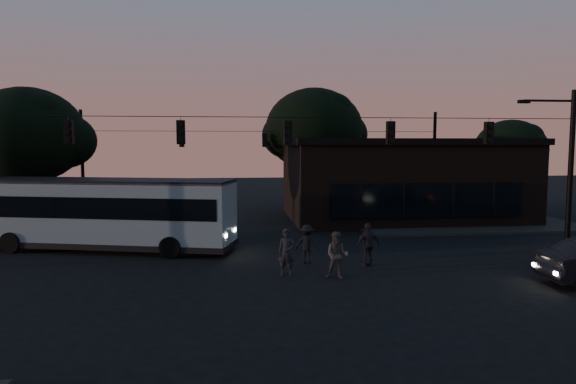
{
  "coord_description": "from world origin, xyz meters",
  "views": [
    {
      "loc": [
        -2.38,
        -17.88,
        5.05
      ],
      "look_at": [
        0.0,
        4.0,
        3.0
      ],
      "focal_mm": 32.0,
      "sensor_mm": 36.0,
      "label": 1
    }
  ],
  "objects": [
    {
      "name": "ground",
      "position": [
        0.0,
        0.0,
        0.0
      ],
      "size": [
        120.0,
        120.0,
        0.0
      ],
      "primitive_type": "plane",
      "color": "black",
      "rests_on": "ground"
    },
    {
      "name": "pedestrian_b",
      "position": [
        1.51,
        0.8,
        0.89
      ],
      "size": [
        1.03,
        0.91,
        1.78
      ],
      "primitive_type": "imported",
      "rotation": [
        0.0,
        0.0,
        -0.32
      ],
      "color": "#3D3838",
      "rests_on": "ground"
    },
    {
      "name": "tree_behind",
      "position": [
        4.0,
        22.0,
        6.19
      ],
      "size": [
        7.6,
        7.6,
        9.43
      ],
      "color": "black",
      "rests_on": "ground"
    },
    {
      "name": "signal_rig_far",
      "position": [
        0.0,
        20.0,
        4.2
      ],
      "size": [
        26.24,
        0.3,
        7.5
      ],
      "color": "black",
      "rests_on": "ground"
    },
    {
      "name": "sidewalk_far_left",
      "position": [
        -14.0,
        14.0,
        0.07
      ],
      "size": [
        14.0,
        10.0,
        0.15
      ],
      "primitive_type": "cube",
      "color": "black",
      "rests_on": "ground"
    },
    {
      "name": "pedestrian_d",
      "position": [
        0.74,
        3.39,
        0.82
      ],
      "size": [
        1.2,
        0.9,
        1.65
      ],
      "primitive_type": "imported",
      "rotation": [
        0.0,
        0.0,
        2.83
      ],
      "color": "black",
      "rests_on": "ground"
    },
    {
      "name": "signal_rig_near",
      "position": [
        0.0,
        4.0,
        4.45
      ],
      "size": [
        26.24,
        0.3,
        7.5
      ],
      "color": "black",
      "rests_on": "ground"
    },
    {
      "name": "building",
      "position": [
        9.0,
        15.97,
        2.71
      ],
      "size": [
        15.4,
        10.41,
        5.4
      ],
      "color": "black",
      "rests_on": "ground"
    },
    {
      "name": "tree_left",
      "position": [
        -14.0,
        13.0,
        5.57
      ],
      "size": [
        6.4,
        6.4,
        8.3
      ],
      "color": "black",
      "rests_on": "ground"
    },
    {
      "name": "bus",
      "position": [
        -8.3,
        7.16,
        1.91
      ],
      "size": [
        12.37,
        5.7,
        3.4
      ],
      "rotation": [
        0.0,
        0.0,
        -0.25
      ],
      "color": "gray",
      "rests_on": "ground"
    },
    {
      "name": "sidewalk_far_right",
      "position": [
        12.0,
        14.0,
        0.07
      ],
      "size": [
        14.0,
        10.0,
        0.15
      ],
      "primitive_type": "cube",
      "color": "black",
      "rests_on": "ground"
    },
    {
      "name": "pedestrian_c",
      "position": [
        3.2,
        2.65,
        0.9
      ],
      "size": [
        1.13,
        0.68,
        1.8
      ],
      "primitive_type": "imported",
      "rotation": [
        0.0,
        0.0,
        3.39
      ],
      "color": "black",
      "rests_on": "ground"
    },
    {
      "name": "pedestrian_a",
      "position": [
        -0.33,
        1.46,
        0.91
      ],
      "size": [
        0.74,
        0.57,
        1.82
      ],
      "primitive_type": "imported",
      "rotation": [
        0.0,
        0.0,
        -0.23
      ],
      "color": "black",
      "rests_on": "ground"
    },
    {
      "name": "tree_right",
      "position": [
        18.0,
        18.0,
        4.63
      ],
      "size": [
        5.2,
        5.2,
        6.86
      ],
      "color": "black",
      "rests_on": "ground"
    }
  ]
}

